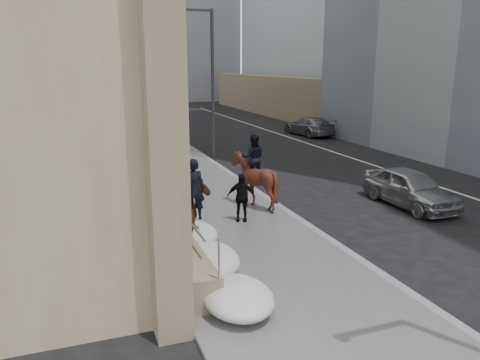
# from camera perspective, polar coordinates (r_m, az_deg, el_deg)

# --- Properties ---
(ground) EXTENTS (140.00, 140.00, 0.00)m
(ground) POSITION_cam_1_polar(r_m,az_deg,el_deg) (12.54, 2.70, -10.68)
(ground) COLOR black
(ground) RESTS_ON ground
(sidewalk) EXTENTS (5.00, 80.00, 0.12)m
(sidewalk) POSITION_cam_1_polar(r_m,az_deg,el_deg) (21.61, -7.51, 0.02)
(sidewalk) COLOR #4F4F52
(sidewalk) RESTS_ON ground
(curb) EXTENTS (0.24, 80.00, 0.12)m
(curb) POSITION_cam_1_polar(r_m,az_deg,el_deg) (22.29, -0.93, 0.57)
(curb) COLOR slate
(curb) RESTS_ON ground
(lane_line) EXTENTS (0.15, 70.00, 0.01)m
(lane_line) POSITION_cam_1_polar(r_m,az_deg,el_deg) (25.89, 15.80, 1.81)
(lane_line) COLOR #BFB78C
(lane_line) RESTS_ON ground
(far_podium) EXTENTS (2.00, 80.00, 4.00)m
(far_podium) POSITION_cam_1_polar(r_m,az_deg,el_deg) (28.77, 24.26, 6.32)
(far_podium) COLOR #73674A
(far_podium) RESTS_ON ground
(bg_building_far) EXTENTS (24.00, 12.00, 20.00)m
(bg_building_far) POSITION_cam_1_polar(r_m,az_deg,el_deg) (82.66, -21.89, 16.34)
(bg_building_far) COLOR gray
(bg_building_far) RESTS_ON ground
(streetlight_mid) EXTENTS (1.71, 0.24, 8.00)m
(streetlight_mid) POSITION_cam_1_polar(r_m,az_deg,el_deg) (25.54, -3.70, 12.50)
(streetlight_mid) COLOR #2D2D30
(streetlight_mid) RESTS_ON ground
(streetlight_far) EXTENTS (1.71, 0.24, 8.00)m
(streetlight_far) POSITION_cam_1_polar(r_m,az_deg,el_deg) (45.08, -11.05, 12.91)
(streetlight_far) COLOR #2D2D30
(streetlight_far) RESTS_ON ground
(traffic_signal) EXTENTS (4.10, 0.22, 6.00)m
(traffic_signal) POSITION_cam_1_polar(r_m,az_deg,el_deg) (33.17, -8.79, 11.71)
(traffic_signal) COLOR #2D2D30
(traffic_signal) RESTS_ON ground
(snow_bank) EXTENTS (1.70, 18.10, 0.76)m
(snow_bank) POSITION_cam_1_polar(r_m,az_deg,el_deg) (19.45, -10.42, -0.42)
(snow_bank) COLOR silver
(snow_bank) RESTS_ON sidewalk
(mounted_horse_left) EXTENTS (1.59, 2.44, 2.62)m
(mounted_horse_left) POSITION_cam_1_polar(r_m,az_deg,el_deg) (13.04, -5.78, -4.36)
(mounted_horse_left) COLOR #462915
(mounted_horse_left) RESTS_ON sidewalk
(mounted_horse_right) EXTENTS (2.08, 2.21, 2.66)m
(mounted_horse_right) POSITION_cam_1_polar(r_m,az_deg,el_deg) (16.98, 1.70, 0.34)
(mounted_horse_right) COLOR #3C1A11
(mounted_horse_right) RESTS_ON sidewalk
(pedestrian) EXTENTS (1.03, 0.73, 1.62)m
(pedestrian) POSITION_cam_1_polar(r_m,az_deg,el_deg) (15.51, 0.13, -2.11)
(pedestrian) COLOR black
(pedestrian) RESTS_ON sidewalk
(car_silver) EXTENTS (1.73, 4.19, 1.42)m
(car_silver) POSITION_cam_1_polar(r_m,az_deg,el_deg) (18.66, 20.02, -0.90)
(car_silver) COLOR #96999D
(car_silver) RESTS_ON ground
(car_grey) EXTENTS (2.43, 4.95, 1.39)m
(car_grey) POSITION_cam_1_polar(r_m,az_deg,el_deg) (35.62, 8.38, 6.52)
(car_grey) COLOR slate
(car_grey) RESTS_ON ground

